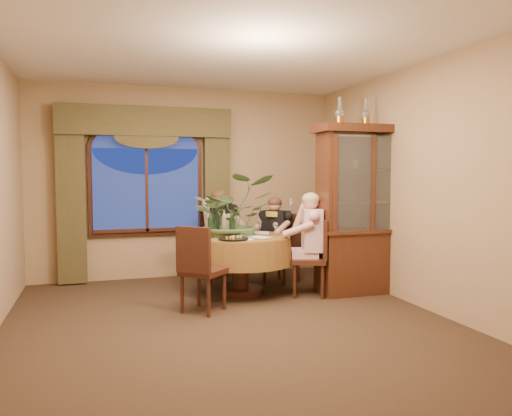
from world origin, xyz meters
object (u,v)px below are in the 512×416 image
object	(u,v)px
chair_right	(309,258)
stoneware_vase	(229,225)
china_cabinet	(364,210)
chair_back	(218,248)
oil_lamp_left	(340,111)
wine_bottle_0	(211,224)
oil_lamp_right	(391,113)
wine_bottle_3	(224,223)
wine_bottle_1	(232,224)
chair_front_left	(203,269)
person_pink	(312,243)
oil_lamp_center	(366,112)
centerpiece_plant	(232,184)
person_back	(219,235)
olive_bowl	(244,234)
wine_bottle_4	(208,223)
chair_back_right	(282,249)
person_scarf	(275,239)
dining_table	(241,265)
wine_bottle_2	(217,222)

from	to	relation	value
chair_right	stoneware_vase	size ratio (longest dim) A/B	3.57
china_cabinet	chair_back	xyz separation A→B (m)	(-1.64, 1.24, -0.60)
oil_lamp_left	wine_bottle_0	world-z (taller)	oil_lamp_left
oil_lamp_right	wine_bottle_3	world-z (taller)	oil_lamp_right
oil_lamp_right	wine_bottle_1	world-z (taller)	oil_lamp_right
china_cabinet	chair_front_left	size ratio (longest dim) A/B	2.24
chair_right	person_pink	bearing A→B (deg)	-25.53
china_cabinet	chair_right	world-z (taller)	china_cabinet
oil_lamp_center	chair_front_left	bearing A→B (deg)	-172.99
oil_lamp_center	wine_bottle_1	xyz separation A→B (m)	(-1.69, 0.29, -1.41)
chair_front_left	centerpiece_plant	distance (m)	1.33
oil_lamp_center	chair_back	world-z (taller)	oil_lamp_center
person_back	olive_bowl	distance (m)	0.93
chair_right	centerpiece_plant	bearing A→B (deg)	85.14
oil_lamp_center	wine_bottle_3	xyz separation A→B (m)	(-1.76, 0.42, -1.41)
chair_front_left	person_pink	xyz separation A→B (m)	(1.49, 0.38, 0.17)
chair_back	chair_front_left	distance (m)	1.60
oil_lamp_right	person_pink	distance (m)	1.98
china_cabinet	stoneware_vase	xyz separation A→B (m)	(-1.67, 0.51, -0.19)
olive_bowl	wine_bottle_4	world-z (taller)	wine_bottle_4
person_back	oil_lamp_center	bearing A→B (deg)	137.17
chair_back_right	chair_front_left	world-z (taller)	same
chair_back	wine_bottle_3	bearing A→B (deg)	75.62
person_pink	wine_bottle_0	bearing A→B (deg)	97.85
wine_bottle_3	wine_bottle_4	size ratio (longest dim) A/B	1.00
china_cabinet	stoneware_vase	world-z (taller)	china_cabinet
wine_bottle_3	chair_back	bearing A→B (deg)	82.17
wine_bottle_1	centerpiece_plant	bearing A→B (deg)	73.24
person_back	stoneware_vase	size ratio (longest dim) A/B	4.88
oil_lamp_left	chair_right	xyz separation A→B (m)	(-0.39, 0.05, -1.84)
chair_right	centerpiece_plant	size ratio (longest dim) A/B	0.81
oil_lamp_center	person_back	bearing A→B (deg)	142.33
china_cabinet	person_back	size ratio (longest dim) A/B	1.64
oil_lamp_left	olive_bowl	size ratio (longest dim) A/B	2.03
olive_bowl	wine_bottle_4	xyz separation A→B (m)	(-0.42, 0.16, 0.14)
oil_lamp_left	wine_bottle_4	distance (m)	2.17
oil_lamp_center	wine_bottle_1	bearing A→B (deg)	170.26
china_cabinet	person_scarf	bearing A→B (deg)	133.37
person_pink	centerpiece_plant	xyz separation A→B (m)	(-0.94, 0.40, 0.76)
chair_back_right	person_pink	distance (m)	0.77
dining_table	olive_bowl	size ratio (longest dim) A/B	7.92
person_scarf	wine_bottle_2	bearing A→B (deg)	72.12
wine_bottle_2	chair_front_left	bearing A→B (deg)	-113.17
oil_lamp_left	centerpiece_plant	bearing A→B (deg)	157.90
chair_back_right	wine_bottle_0	xyz separation A→B (m)	(-1.13, -0.52, 0.44)
centerpiece_plant	wine_bottle_0	world-z (taller)	centerpiece_plant
wine_bottle_2	wine_bottle_4	size ratio (longest dim) A/B	1.00
chair_back_right	person_scarf	distance (m)	0.16
dining_table	olive_bowl	xyz separation A→B (m)	(0.02, -0.05, 0.40)
dining_table	wine_bottle_1	size ratio (longest dim) A/B	4.02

